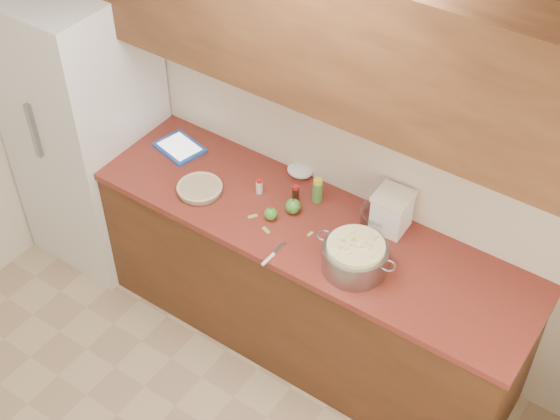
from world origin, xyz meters
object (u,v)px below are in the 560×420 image
Objects in this scene: pie at (200,188)px; flour_canister at (392,211)px; colander at (355,257)px; tablet at (180,148)px.

flour_canister reaches higher than pie.
tablet is (-1.28, 0.23, -0.07)m from colander.
colander is at bearing -90.97° from flour_canister.
pie is at bearing -160.82° from flour_canister.
tablet is (-0.32, 0.22, -0.01)m from pie.
colander reaches higher than tablet.
flour_canister is at bearing 19.18° from pie.
colander is at bearing 3.07° from tablet.
flour_canister is at bearing 18.34° from tablet.
tablet is (-1.29, -0.12, -0.10)m from flour_canister.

